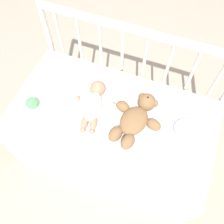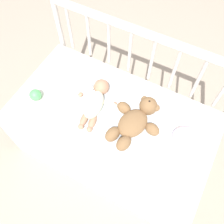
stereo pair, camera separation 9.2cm
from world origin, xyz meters
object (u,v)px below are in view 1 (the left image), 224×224
(small_pillow, at_px, (194,132))
(toy_ball, at_px, (32,103))
(teddy_bear, at_px, (136,118))
(baby, at_px, (94,103))

(small_pillow, relative_size, toy_ball, 3.19)
(teddy_bear, xyz_separation_m, baby, (-0.28, 0.00, 0.00))
(teddy_bear, relative_size, toy_ball, 5.24)
(toy_ball, bearing_deg, small_pillow, 10.03)
(baby, xyz_separation_m, toy_ball, (-0.36, -0.14, -0.01))
(baby, distance_m, toy_ball, 0.39)
(teddy_bear, distance_m, small_pillow, 0.35)
(baby, relative_size, toy_ball, 4.79)
(teddy_bear, height_order, toy_ball, teddy_bear)
(teddy_bear, height_order, small_pillow, teddy_bear)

